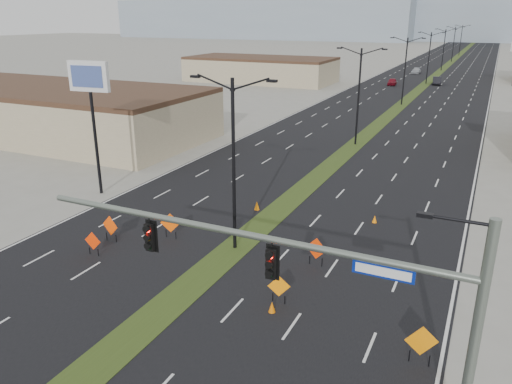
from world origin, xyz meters
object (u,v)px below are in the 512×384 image
at_px(streetlight_5, 454,43).
at_px(pole_sign_west, 90,86).
at_px(car_mid, 437,81).
at_px(construction_sign_1, 93,242).
at_px(cone_0, 273,256).
at_px(car_left, 392,82).
at_px(car_far, 416,71).
at_px(streetlight_1, 359,94).
at_px(streetlight_3, 429,56).
at_px(construction_sign_4, 279,287).
at_px(construction_sign_2, 170,224).
at_px(streetlight_4, 444,48).
at_px(construction_sign_5, 421,342).
at_px(streetlight_6, 461,39).
at_px(cone_3, 257,206).
at_px(cone_1, 272,307).
at_px(streetlight_0, 234,161).
at_px(cone_2, 375,219).
at_px(signal_mast, 324,286).
at_px(construction_sign_0, 110,227).
at_px(construction_sign_3, 316,250).
at_px(streetlight_2, 405,69).

height_order(streetlight_5, pole_sign_west, pole_sign_west).
distance_m(car_mid, construction_sign_1, 88.39).
bearing_deg(car_mid, cone_0, -96.39).
bearing_deg(car_left, car_far, 82.18).
distance_m(streetlight_1, streetlight_3, 56.00).
xyz_separation_m(car_far, construction_sign_4, (9.41, -106.90, 0.20)).
distance_m(streetlight_5, construction_sign_2, 140.59).
distance_m(streetlight_4, streetlight_5, 28.00).
height_order(construction_sign_5, pole_sign_west, pole_sign_west).
height_order(streetlight_6, cone_3, streetlight_6).
relative_size(car_far, construction_sign_2, 2.69).
bearing_deg(cone_3, construction_sign_1, -117.67).
bearing_deg(construction_sign_2, construction_sign_5, -41.41).
xyz_separation_m(streetlight_5, car_mid, (2.09, -56.40, -4.67)).
bearing_deg(cone_3, construction_sign_5, -43.70).
distance_m(construction_sign_5, cone_1, 6.86).
bearing_deg(streetlight_3, car_left, -138.35).
bearing_deg(construction_sign_4, streetlight_0, 115.70).
bearing_deg(pole_sign_west, car_left, 77.81).
relative_size(car_mid, pole_sign_west, 0.45).
distance_m(streetlight_0, car_mid, 83.76).
xyz_separation_m(cone_1, cone_2, (1.94, 12.75, -0.02)).
height_order(streetlight_5, cone_2, streetlight_5).
bearing_deg(streetlight_3, pole_sign_west, -99.95).
bearing_deg(car_far, streetlight_6, 85.76).
bearing_deg(car_mid, signal_mast, -92.89).
bearing_deg(car_left, construction_sign_1, -95.82).
bearing_deg(construction_sign_0, signal_mast, -16.66).
xyz_separation_m(construction_sign_4, cone_1, (0.03, -0.90, -0.56)).
bearing_deg(streetlight_3, construction_sign_1, -94.50).
xyz_separation_m(car_mid, cone_3, (-3.54, -77.44, -0.43)).
distance_m(cone_2, cone_3, 8.22).
xyz_separation_m(construction_sign_2, cone_1, (8.99, -4.88, -0.69)).
height_order(construction_sign_4, pole_sign_west, pole_sign_west).
relative_size(car_left, construction_sign_3, 2.37).
distance_m(streetlight_2, streetlight_6, 112.00).
bearing_deg(construction_sign_0, cone_3, 64.70).
xyz_separation_m(streetlight_3, construction_sign_4, (4.70, -88.43, -4.58)).
relative_size(car_far, construction_sign_5, 2.54).
relative_size(streetlight_0, construction_sign_4, 6.95).
xyz_separation_m(streetlight_4, pole_sign_west, (-14.00, -107.78, 2.83)).
height_order(streetlight_2, car_far, streetlight_2).
xyz_separation_m(streetlight_2, car_far, (-4.71, 46.47, -4.77)).
relative_size(streetlight_3, cone_3, 15.51).
relative_size(streetlight_6, cone_0, 14.89).
distance_m(streetlight_1, car_left, 51.36).
bearing_deg(streetlight_5, streetlight_4, -90.00).
relative_size(signal_mast, car_mid, 3.59).
xyz_separation_m(signal_mast, construction_sign_2, (-12.81, 9.55, -3.82)).
distance_m(car_left, construction_sign_4, 83.89).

